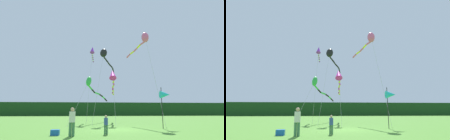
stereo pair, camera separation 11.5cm
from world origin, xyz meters
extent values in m
plane|color=#4C842D|center=(0.00, 0.00, 0.00)|extent=(120.00, 120.00, 0.00)
cube|color=#193D19|center=(0.00, 45.00, 2.07)|extent=(108.00, 3.43, 4.14)
cylinder|color=#3F724C|center=(-3.59, -3.87, 0.42)|extent=(0.18, 0.18, 0.84)
cylinder|color=#3F724C|center=(-3.40, -3.87, 0.42)|extent=(0.18, 0.18, 0.84)
cylinder|color=silver|center=(-3.49, -3.87, 1.18)|extent=(0.39, 0.39, 0.67)
sphere|color=tan|center=(-3.49, -3.87, 1.64)|extent=(0.25, 0.25, 0.25)
cylinder|color=#3F724C|center=(-1.37, -3.07, 0.30)|extent=(0.13, 0.13, 0.60)
cylinder|color=#3F724C|center=(-1.23, -3.07, 0.30)|extent=(0.13, 0.13, 0.60)
cylinder|color=#334C8C|center=(-1.30, -3.07, 0.84)|extent=(0.28, 0.28, 0.48)
sphere|color=tan|center=(-1.30, -3.07, 1.17)|extent=(0.18, 0.18, 0.18)
cube|color=#1959B2|center=(-4.61, -3.28, 0.18)|extent=(0.53, 0.42, 0.36)
cylinder|color=black|center=(4.01, 0.42, 1.83)|extent=(0.06, 0.06, 3.67)
cone|color=#1EB7CC|center=(4.36, 0.42, 3.01)|extent=(0.90, 0.70, 0.70)
cylinder|color=#B2B2B2|center=(4.55, 3.74, 5.27)|extent=(0.96, 2.88, 10.55)
ellipsoid|color=#E5598C|center=(4.08, 5.16, 10.55)|extent=(1.19, 1.39, 1.45)
cylinder|color=#E5598C|center=(3.88, 5.57, 9.95)|extent=(0.60, 0.93, 0.34)
cylinder|color=yellow|center=(3.57, 6.42, 9.81)|extent=(0.41, 0.96, 0.35)
cylinder|color=#E5598C|center=(3.34, 7.30, 9.63)|extent=(0.46, 0.97, 0.39)
cylinder|color=yellow|center=(3.06, 8.17, 9.48)|extent=(0.51, 0.95, 0.31)
cylinder|color=#E5598C|center=(2.70, 9.00, 9.27)|extent=(0.61, 0.96, 0.50)
cylinder|color=#B2B2B2|center=(-3.76, 4.79, 2.57)|extent=(1.90, 4.04, 5.14)
ellipsoid|color=green|center=(-2.83, 6.80, 5.13)|extent=(1.06, 1.35, 1.49)
cylinder|color=green|center=(-2.64, 7.33, 4.44)|extent=(0.58, 1.19, 0.52)
cylinder|color=black|center=(-2.27, 8.41, 4.12)|extent=(0.57, 1.19, 0.50)
cylinder|color=green|center=(-1.76, 9.41, 3.90)|extent=(0.83, 1.06, 0.35)
cylinder|color=black|center=(-1.20, 10.39, 3.72)|extent=(0.66, 1.15, 0.41)
cylinder|color=green|center=(-0.78, 11.45, 3.50)|extent=(0.58, 1.17, 0.42)
cylinder|color=black|center=(-0.36, 12.50, 3.22)|extent=(0.65, 1.18, 0.53)
cylinder|color=#B2B2B2|center=(-2.78, 9.61, 5.43)|extent=(0.52, 4.05, 10.87)
cone|color=purple|center=(-2.53, 11.62, 10.86)|extent=(0.83, 1.13, 1.30)
cylinder|color=purple|center=(-2.51, 11.81, 10.39)|extent=(0.25, 0.42, 0.26)
cylinder|color=white|center=(-2.50, 12.17, 10.33)|extent=(0.24, 0.42, 0.25)
cylinder|color=purple|center=(-2.54, 12.54, 10.27)|extent=(0.24, 0.42, 0.25)
cylinder|color=white|center=(-2.52, 12.90, 10.22)|extent=(0.27, 0.43, 0.25)
cylinder|color=purple|center=(-2.47, 13.27, 10.15)|extent=(0.24, 0.44, 0.29)
cylinder|color=white|center=(-2.47, 13.63, 10.08)|extent=(0.24, 0.41, 0.24)
cylinder|color=purple|center=(-2.45, 13.99, 10.02)|extent=(0.29, 0.44, 0.27)
cylinder|color=white|center=(-2.41, 14.36, 9.94)|extent=(0.20, 0.42, 0.29)
cylinder|color=purple|center=(-2.38, 14.72, 9.84)|extent=(0.25, 0.44, 0.30)
cylinder|color=#B2B2B2|center=(0.08, 4.39, 2.99)|extent=(0.07, 3.80, 6.00)
cone|color=#E026B2|center=(0.11, 6.28, 5.99)|extent=(0.91, 1.46, 1.58)
cylinder|color=#E026B2|center=(0.21, 6.66, 5.41)|extent=(0.40, 0.85, 0.31)
cylinder|color=yellow|center=(0.32, 7.44, 5.27)|extent=(0.23, 0.84, 0.36)
cylinder|color=#E026B2|center=(0.42, 8.23, 5.10)|extent=(0.36, 0.86, 0.36)
cylinder|color=yellow|center=(0.47, 9.02, 4.89)|extent=(0.26, 0.87, 0.45)
cylinder|color=#E026B2|center=(0.49, 9.81, 4.63)|extent=(0.30, 0.87, 0.44)
cylinder|color=yellow|center=(0.60, 10.60, 4.39)|extent=(0.35, 0.87, 0.42)
cylinder|color=#E026B2|center=(0.65, 11.38, 4.23)|extent=(0.24, 0.83, 0.29)
cylinder|color=yellow|center=(0.74, 12.16, 4.11)|extent=(0.41, 0.86, 0.35)
cylinder|color=#B2B2B2|center=(-1.62, 6.38, 4.70)|extent=(1.39, 4.22, 9.41)
ellipsoid|color=black|center=(-0.94, 8.48, 9.40)|extent=(1.24, 1.26, 1.42)
cylinder|color=black|center=(-0.77, 8.82, 8.80)|extent=(0.53, 0.82, 0.38)
cylinder|color=black|center=(-0.43, 9.51, 8.59)|extent=(0.56, 0.82, 0.41)
cylinder|color=black|center=(-0.12, 10.21, 8.41)|extent=(0.48, 0.82, 0.34)
cylinder|color=black|center=(0.22, 10.90, 8.24)|extent=(0.59, 0.80, 0.38)
cylinder|color=black|center=(0.55, 11.58, 8.07)|extent=(0.49, 0.82, 0.35)
cylinder|color=black|center=(0.77, 12.32, 7.93)|extent=(0.34, 0.82, 0.31)
cylinder|color=black|center=(0.91, 13.07, 7.74)|extent=(0.36, 0.86, 0.46)
camera|label=1|loc=(-2.16, -16.18, 1.56)|focal=29.79mm
camera|label=2|loc=(-2.05, -16.19, 1.56)|focal=29.79mm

